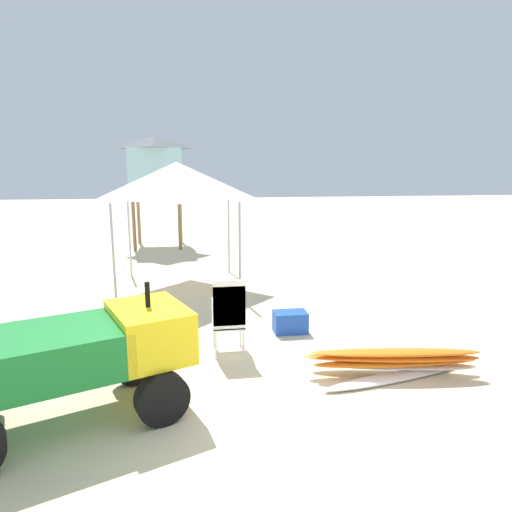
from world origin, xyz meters
TOP-DOWN VIEW (x-y plane):
  - ground at (0.00, 0.00)m, footprint 80.00×80.00m
  - utility_cart at (-2.34, 0.23)m, footprint 2.81×2.07m
  - stacked_plastic_chairs at (-0.53, 1.77)m, footprint 0.48×0.48m
  - surfboard_pile at (1.62, 0.69)m, footprint 2.42×0.92m
  - popup_canopy at (-1.33, 5.95)m, footprint 2.66×2.66m
  - lifeguard_tower at (-2.18, 11.83)m, footprint 1.98×1.98m
  - cooler_box at (0.60, 2.55)m, footprint 0.57×0.38m

SIDE VIEW (x-z plane):
  - ground at x=0.00m, z-range 0.00..0.00m
  - cooler_box at x=0.60m, z-range 0.00..0.37m
  - surfboard_pile at x=1.62m, z-range 0.00..0.40m
  - stacked_plastic_chairs at x=-0.53m, z-range 0.10..1.30m
  - utility_cart at x=-2.34m, z-range 0.03..1.53m
  - popup_canopy at x=-1.33m, z-range 1.06..4.02m
  - lifeguard_tower at x=-2.18m, z-range 0.87..4.83m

